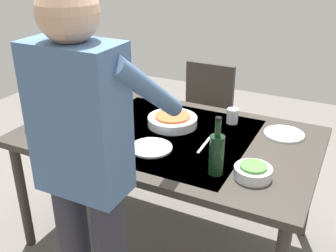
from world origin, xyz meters
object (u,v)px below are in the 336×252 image
Objects in this scene: dining_table at (168,144)px; wine_glass_left at (122,85)px; side_bowl_salad at (253,171)px; serving_bowl_pasta at (172,120)px; dinner_plate_near at (150,147)px; water_cup_near_left at (32,120)px; water_cup_far_left at (232,116)px; water_cup_near_right at (69,103)px; person_server at (87,168)px; chair_near at (204,114)px; dinner_plate_far at (284,134)px; wine_bottle at (217,153)px; wine_glass_right at (111,111)px.

wine_glass_left is at bearing -33.62° from dining_table.
serving_bowl_pasta is at bearing -31.07° from side_bowl_salad.
side_bowl_salad reaches higher than dinner_plate_near.
water_cup_near_left reaches higher than water_cup_far_left.
water_cup_near_right is at bearing -11.67° from side_bowl_salad.
person_server is at bearing 148.46° from water_cup_near_left.
water_cup_far_left is at bearing 177.04° from wine_glass_left.
dining_table is at bearing -91.27° from dinner_plate_near.
dinner_plate_far is (-0.73, 0.61, 0.25)m from chair_near.
side_bowl_salad is (-1.31, 0.27, -0.02)m from water_cup_near_right.
wine_glass_left is 0.39m from water_cup_near_right.
chair_near is at bearing -54.96° from water_cup_far_left.
water_cup_near_left is at bearing 21.61° from dining_table.
wine_bottle is at bearing 69.95° from dinner_plate_far.
serving_bowl_pasta is at bearing -85.66° from dinner_plate_near.
wine_glass_right is 1.37× the size of water_cup_near_left.
water_cup_near_right is (-0.01, -0.33, -0.00)m from water_cup_near_left.
dining_table is 0.67m from wine_glass_left.
dinner_plate_near is (-0.12, 1.10, 0.25)m from chair_near.
water_cup_near_left is 1.33m from side_bowl_salad.
water_cup_near_left is (0.22, 0.66, -0.05)m from wine_glass_left.
wine_glass_left is at bearing -122.23° from water_cup_near_right.
side_bowl_salad is (-0.55, -0.53, -0.16)m from person_server.
dinner_plate_far is (-1.14, 0.07, -0.10)m from wine_glass_left.
water_cup_far_left is at bearing -79.19° from wine_bottle.
water_cup_near_right reaches higher than dinner_plate_near.
dinner_plate_far is at bearing -94.13° from side_bowl_salad.
dining_table is at bearing -23.04° from side_bowl_salad.
side_bowl_salad is 0.78× the size of dinner_plate_near.
dinner_plate_near is (0.29, 0.52, -0.04)m from water_cup_far_left.
chair_near reaches higher than dinner_plate_far.
water_cup_near_right reaches higher than side_bowl_salad.
water_cup_far_left is 0.40× the size of dinner_plate_near.
wine_glass_right reaches higher than side_bowl_salad.
water_cup_far_left is (0.11, -0.60, -0.06)m from wine_bottle.
dining_table is 0.75m from water_cup_near_right.
wine_bottle is at bearing 113.85° from chair_near.
dinner_plate_far is (-0.04, -0.53, -0.03)m from side_bowl_salad.
wine_glass_left is at bearing -34.46° from wine_bottle.
dining_table is 7.38× the size of dinner_plate_far.
wine_bottle reaches higher than wine_glass_right.
wine_bottle reaches higher than dinner_plate_near.
water_cup_near_left is 0.84m from serving_bowl_pasta.
water_cup_far_left is at bearing -148.11° from serving_bowl_pasta.
wine_glass_left is 1.63× the size of water_cup_far_left.
water_cup_far_left is at bearing -119.18° from dinner_plate_near.
serving_bowl_pasta is (-0.72, -0.42, -0.02)m from water_cup_near_left.
dinner_plate_far is at bearing -165.23° from serving_bowl_pasta.
serving_bowl_pasta is 1.30× the size of dinner_plate_near.
chair_near is at bearing -66.15° from wine_bottle.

